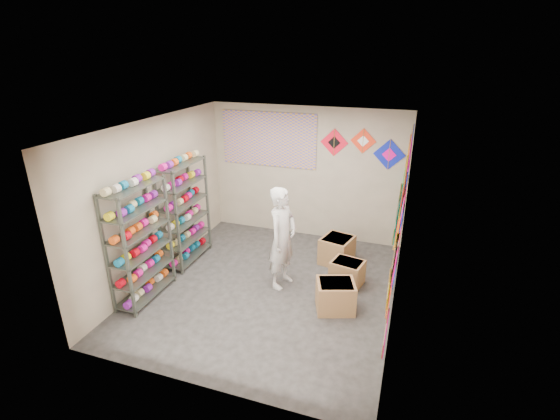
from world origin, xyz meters
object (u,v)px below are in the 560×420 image
(shelf_rack_front, at_px, (140,243))
(carton_c, at_px, (337,250))
(shelf_rack_back, at_px, (185,213))
(carton_b, at_px, (347,273))
(carton_a, at_px, (335,296))
(shopkeeper, at_px, (282,238))

(shelf_rack_front, xyz_separation_m, carton_c, (2.68, 2.09, -0.70))
(shelf_rack_back, bearing_deg, shelf_rack_front, -90.00)
(carton_b, distance_m, carton_c, 0.75)
(shelf_rack_front, xyz_separation_m, shelf_rack_back, (0.00, 1.30, 0.00))
(shelf_rack_back, xyz_separation_m, carton_a, (2.95, -0.68, -0.72))
(shopkeeper, relative_size, carton_c, 3.02)
(carton_a, bearing_deg, shelf_rack_front, 173.02)
(shelf_rack_front, xyz_separation_m, carton_a, (2.95, 0.62, -0.72))
(shelf_rack_back, relative_size, carton_c, 3.33)
(carton_b, relative_size, carton_c, 0.90)
(carton_b, bearing_deg, shelf_rack_back, -165.95)
(shopkeeper, bearing_deg, shelf_rack_back, 94.93)
(shopkeeper, height_order, carton_c, shopkeeper)
(shelf_rack_front, distance_m, carton_a, 3.10)
(shelf_rack_back, distance_m, carton_a, 3.11)
(carton_b, bearing_deg, carton_c, 126.67)
(shopkeeper, relative_size, carton_b, 3.35)
(shelf_rack_front, height_order, shopkeeper, shelf_rack_front)
(carton_a, distance_m, carton_c, 1.49)
(shelf_rack_back, distance_m, carton_b, 3.08)
(carton_a, relative_size, carton_c, 0.99)
(shelf_rack_front, relative_size, carton_c, 3.33)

